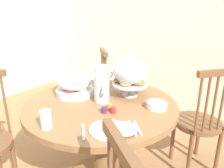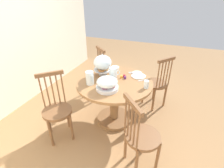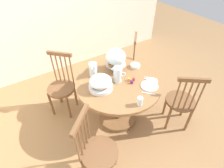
% 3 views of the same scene
% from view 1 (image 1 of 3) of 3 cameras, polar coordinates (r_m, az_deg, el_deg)
% --- Properties ---
extents(wall_back, '(4.80, 0.06, 2.60)m').
position_cam_1_polar(wall_back, '(3.13, 16.64, 16.56)').
color(wall_back, silver).
rests_on(wall_back, ground_plane).
extents(dining_table, '(1.12, 1.12, 0.74)m').
position_cam_1_polar(dining_table, '(1.72, -2.86, -11.86)').
color(dining_table, olive).
rests_on(dining_table, ground_plane).
extents(windsor_chair_near_window, '(0.47, 0.47, 0.97)m').
position_cam_1_polar(windsor_chair_near_window, '(2.51, -5.13, -3.00)').
color(windsor_chair_near_window, brown).
rests_on(windsor_chair_near_window, ground_plane).
extents(windsor_chair_far_side, '(0.47, 0.47, 0.97)m').
position_cam_1_polar(windsor_chair_far_side, '(2.05, 21.94, -9.69)').
color(windsor_chair_far_side, brown).
rests_on(windsor_chair_far_side, ground_plane).
extents(pastry_stand_with_dome, '(0.28, 0.28, 0.34)m').
position_cam_1_polar(pastry_stand_with_dome, '(1.67, 4.80, 3.24)').
color(pastry_stand_with_dome, silver).
rests_on(pastry_stand_with_dome, dining_table).
extents(fruit_platter_covered, '(0.30, 0.30, 0.18)m').
position_cam_1_polar(fruit_platter_covered, '(1.74, -9.78, -0.17)').
color(fruit_platter_covered, silver).
rests_on(fruit_platter_covered, dining_table).
extents(orange_juice_pitcher, '(0.15, 0.16, 0.19)m').
position_cam_1_polar(orange_juice_pitcher, '(1.92, -2.84, 1.88)').
color(orange_juice_pitcher, silver).
rests_on(orange_juice_pitcher, dining_table).
extents(milk_pitcher, '(0.15, 0.15, 0.21)m').
position_cam_1_polar(milk_pitcher, '(1.59, -2.72, -1.47)').
color(milk_pitcher, silver).
rests_on(milk_pitcher, dining_table).
extents(china_plate_large, '(0.22, 0.22, 0.01)m').
position_cam_1_polar(china_plate_large, '(1.26, -1.00, -11.83)').
color(china_plate_large, white).
rests_on(china_plate_large, dining_table).
extents(china_plate_small, '(0.15, 0.15, 0.01)m').
position_cam_1_polar(china_plate_small, '(1.24, 3.20, -11.62)').
color(china_plate_small, white).
rests_on(china_plate_small, china_plate_large).
extents(cereal_bowl, '(0.14, 0.14, 0.04)m').
position_cam_1_polar(cereal_bowl, '(1.54, 11.65, -5.47)').
color(cereal_bowl, white).
rests_on(cereal_bowl, dining_table).
extents(drinking_glass, '(0.06, 0.06, 0.11)m').
position_cam_1_polar(drinking_glass, '(1.31, -16.96, -8.91)').
color(drinking_glass, silver).
rests_on(drinking_glass, dining_table).
extents(jam_jar_strawberry, '(0.04, 0.04, 0.04)m').
position_cam_1_polar(jam_jar_strawberry, '(1.44, 0.30, -6.89)').
color(jam_jar_strawberry, '#B7282D').
rests_on(jam_jar_strawberry, dining_table).
extents(jam_jar_apricot, '(0.04, 0.04, 0.04)m').
position_cam_1_polar(jam_jar_apricot, '(1.49, -0.73, -5.97)').
color(jam_jar_apricot, orange).
rests_on(jam_jar_apricot, dining_table).
extents(jam_jar_grape, '(0.04, 0.04, 0.04)m').
position_cam_1_polar(jam_jar_grape, '(1.45, -2.11, -6.81)').
color(jam_jar_grape, '#5B2366').
rests_on(jam_jar_grape, dining_table).
extents(table_knife, '(0.13, 0.13, 0.01)m').
position_cam_1_polar(table_knife, '(1.28, 5.34, -11.40)').
color(table_knife, silver).
rests_on(table_knife, dining_table).
extents(dinner_fork, '(0.13, 0.13, 0.01)m').
position_cam_1_polar(dinner_fork, '(1.29, 6.66, -11.26)').
color(dinner_fork, silver).
rests_on(dinner_fork, dining_table).
extents(soup_spoon, '(0.13, 0.13, 0.01)m').
position_cam_1_polar(soup_spoon, '(1.25, -7.53, -12.36)').
color(soup_spoon, silver).
rests_on(soup_spoon, dining_table).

